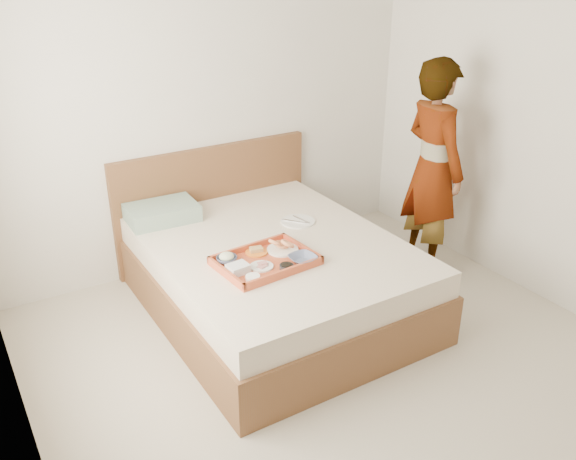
# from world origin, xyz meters

# --- Properties ---
(ground) EXTENTS (3.50, 4.00, 0.01)m
(ground) POSITION_xyz_m (0.00, 0.00, 0.00)
(ground) COLOR #BCB39F
(ground) RESTS_ON ground
(wall_back) EXTENTS (3.50, 0.01, 2.60)m
(wall_back) POSITION_xyz_m (0.00, 2.00, 1.30)
(wall_back) COLOR silver
(wall_back) RESTS_ON ground
(wall_left) EXTENTS (0.01, 4.00, 2.60)m
(wall_left) POSITION_xyz_m (-1.75, 0.00, 1.30)
(wall_left) COLOR silver
(wall_left) RESTS_ON ground
(bed) EXTENTS (1.65, 2.00, 0.53)m
(bed) POSITION_xyz_m (-0.03, 1.00, 0.27)
(bed) COLOR brown
(bed) RESTS_ON ground
(headboard) EXTENTS (1.65, 0.06, 0.95)m
(headboard) POSITION_xyz_m (-0.03, 1.97, 0.47)
(headboard) COLOR brown
(headboard) RESTS_ON ground
(pillow) EXTENTS (0.52, 0.36, 0.12)m
(pillow) POSITION_xyz_m (-0.54, 1.75, 0.59)
(pillow) COLOR gray
(pillow) RESTS_ON bed
(tray) EXTENTS (0.63, 0.48, 0.05)m
(tray) POSITION_xyz_m (-0.23, 0.76, 0.56)
(tray) COLOR #D14F31
(tray) RESTS_ON bed
(prawn_plate) EXTENTS (0.22, 0.22, 0.01)m
(prawn_plate) POSITION_xyz_m (-0.06, 0.84, 0.55)
(prawn_plate) COLOR white
(prawn_plate) RESTS_ON tray
(navy_bowl_big) EXTENTS (0.18, 0.18, 0.04)m
(navy_bowl_big) POSITION_xyz_m (-0.03, 0.64, 0.57)
(navy_bowl_big) COLOR navy
(navy_bowl_big) RESTS_ON tray
(sauce_dish) EXTENTS (0.09, 0.09, 0.03)m
(sauce_dish) POSITION_xyz_m (-0.17, 0.60, 0.56)
(sauce_dish) COLOR black
(sauce_dish) RESTS_ON tray
(meat_plate) EXTENTS (0.16, 0.16, 0.01)m
(meat_plate) POSITION_xyz_m (-0.29, 0.71, 0.55)
(meat_plate) COLOR white
(meat_plate) RESTS_ON tray
(bread_plate) EXTENTS (0.16, 0.16, 0.01)m
(bread_plate) POSITION_xyz_m (-0.22, 0.89, 0.55)
(bread_plate) COLOR orange
(bread_plate) RESTS_ON tray
(salad_bowl) EXTENTS (0.14, 0.14, 0.04)m
(salad_bowl) POSITION_xyz_m (-0.44, 0.88, 0.57)
(salad_bowl) COLOR navy
(salad_bowl) RESTS_ON tray
(plastic_tub) EXTENTS (0.13, 0.11, 0.05)m
(plastic_tub) POSITION_xyz_m (-0.44, 0.72, 0.57)
(plastic_tub) COLOR silver
(plastic_tub) RESTS_ON tray
(cheese_round) EXTENTS (0.09, 0.09, 0.03)m
(cheese_round) POSITION_xyz_m (-0.41, 0.59, 0.56)
(cheese_round) COLOR white
(cheese_round) RESTS_ON tray
(dinner_plate) EXTENTS (0.32, 0.32, 0.01)m
(dinner_plate) POSITION_xyz_m (0.29, 1.20, 0.54)
(dinner_plate) COLOR white
(dinner_plate) RESTS_ON bed
(person) EXTENTS (0.47, 0.65, 1.66)m
(person) POSITION_xyz_m (1.34, 0.93, 0.83)
(person) COLOR silver
(person) RESTS_ON ground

